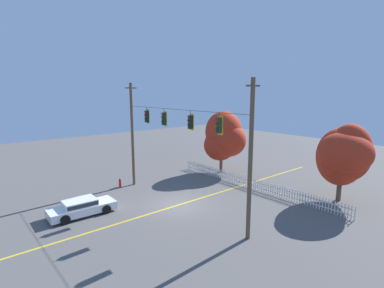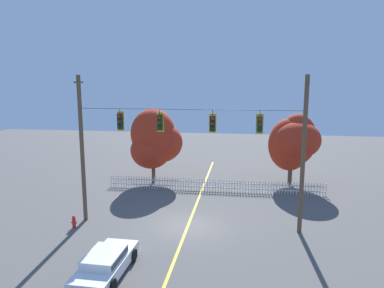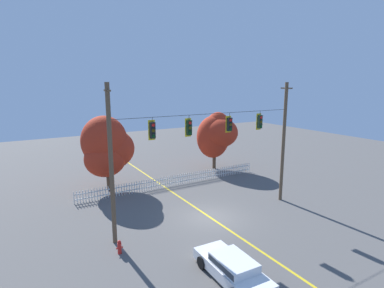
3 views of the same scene
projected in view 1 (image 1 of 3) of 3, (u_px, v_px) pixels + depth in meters
ground at (178, 205)px, 22.61m from camera, size 80.00×80.00×0.00m
lane_centerline_stripe at (178, 205)px, 22.61m from camera, size 0.16×36.00×0.01m
signal_support_span at (178, 144)px, 21.78m from camera, size 13.80×1.10×9.33m
traffic_signal_southbound_primary at (147, 116)px, 24.64m from camera, size 0.43×0.38×1.38m
traffic_signal_northbound_secondary at (164, 119)px, 22.76m from camera, size 0.43×0.38×1.39m
traffic_signal_northbound_primary at (190, 122)px, 20.37m from camera, size 0.43×0.38×1.38m
traffic_signal_westbound_side at (219, 125)px, 18.29m from camera, size 0.43×0.38×1.39m
white_picket_fence at (251, 183)px, 26.45m from camera, size 17.70×0.06×0.99m
autumn_maple_near_fence at (224, 138)px, 31.42m from camera, size 4.61×3.94×6.53m
autumn_maple_mid at (344, 154)px, 22.76m from camera, size 4.34×4.03×6.18m
parked_car at (81, 207)px, 20.71m from camera, size 2.01×4.56×1.15m
fire_hydrant at (120, 183)px, 26.89m from camera, size 0.38×0.22×0.79m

